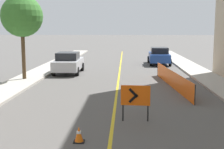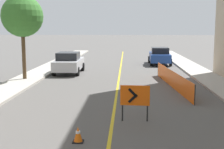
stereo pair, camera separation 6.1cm
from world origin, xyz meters
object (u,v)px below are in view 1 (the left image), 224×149
(arrow_barricade_primary, at_px, (135,97))
(street_tree_left_near, at_px, (22,16))
(traffic_cone_third, at_px, (79,135))
(parked_car_curb_mid, at_px, (159,56))
(parked_car_curb_near, at_px, (68,63))

(arrow_barricade_primary, distance_m, street_tree_left_near, 11.38)
(traffic_cone_third, height_order, arrow_barricade_primary, arrow_barricade_primary)
(street_tree_left_near, bearing_deg, arrow_barricade_primary, -50.94)
(traffic_cone_third, relative_size, street_tree_left_near, 0.09)
(parked_car_curb_mid, bearing_deg, arrow_barricade_primary, -96.46)
(parked_car_curb_mid, bearing_deg, parked_car_curb_near, -138.85)
(arrow_barricade_primary, height_order, parked_car_curb_mid, parked_car_curb_mid)
(traffic_cone_third, bearing_deg, parked_car_curb_near, 101.51)
(parked_car_curb_mid, relative_size, street_tree_left_near, 0.82)
(parked_car_curb_mid, bearing_deg, traffic_cone_third, -100.34)
(parked_car_curb_near, bearing_deg, street_tree_left_near, -123.61)
(parked_car_curb_near, relative_size, parked_car_curb_mid, 0.99)
(parked_car_curb_mid, height_order, street_tree_left_near, street_tree_left_near)
(traffic_cone_third, xyz_separation_m, parked_car_curb_mid, (4.52, 20.16, 0.56))
(arrow_barricade_primary, bearing_deg, parked_car_curb_near, 115.43)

